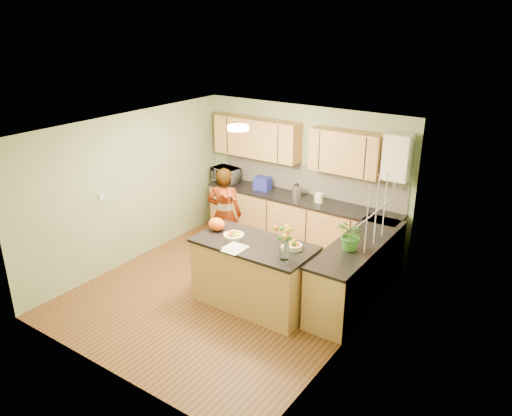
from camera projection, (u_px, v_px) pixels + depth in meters
The scene contains 28 objects.
floor at pixel (229, 291), 7.60m from camera, with size 4.50×4.50×0.00m, color #503117.
ceiling at pixel (225, 129), 6.69m from camera, with size 4.00×4.50×0.02m, color white.
wall_back at pixel (304, 176), 8.87m from camera, with size 4.00×0.02×2.50m, color gray.
wall_front at pixel (100, 279), 5.42m from camera, with size 4.00×0.02×2.50m, color gray.
wall_left at pixel (131, 189), 8.20m from camera, with size 0.02×4.50×2.50m, color gray.
wall_right at pixel (356, 250), 6.09m from camera, with size 0.02×4.50×2.50m, color gray.
back_counter at pixel (299, 223), 8.87m from camera, with size 3.64×0.62×0.94m.
right_counter at pixel (357, 272), 7.18m from camera, with size 0.62×2.24×0.94m.
splashback at pixel (308, 180), 8.82m from camera, with size 3.60×0.02×0.52m, color silver.
upper_cabinets at pixel (292, 143), 8.62m from camera, with size 3.20×0.34×0.70m.
boiler at pixel (398, 157), 7.62m from camera, with size 0.40×0.30×0.86m.
window_right at pixel (377, 212), 6.44m from camera, with size 0.01×1.30×1.05m.
light_switch at pixel (101, 197), 7.71m from camera, with size 0.02×0.09×0.09m, color white.
ceiling_lamp at pixel (238, 128), 6.93m from camera, with size 0.30×0.30×0.07m.
peninsula_island at pixel (254, 274), 7.09m from camera, with size 1.70×0.87×0.97m.
fruit_dish at pixel (234, 234), 7.09m from camera, with size 0.29×0.29×0.10m.
orange_bowl at pixel (294, 245), 6.72m from camera, with size 0.23×0.23×0.13m.
flower_vase at pixel (285, 234), 6.33m from camera, with size 0.29×0.29×0.53m.
orange_bag at pixel (217, 224), 7.29m from camera, with size 0.25×0.21×0.19m, color #F45714.
papers at pixel (235, 249), 6.74m from camera, with size 0.25×0.33×0.01m, color silver.
violinist at pixel (225, 214), 8.35m from camera, with size 0.59×0.39×1.62m, color tan.
violin at pixel (225, 193), 7.90m from camera, with size 0.63×0.25×0.13m, color #571905, non-canonical shape.
microwave at pixel (226, 175), 9.48m from camera, with size 0.51×0.35×0.28m, color white.
blue_box at pixel (263, 183), 9.08m from camera, with size 0.29×0.21×0.23m, color navy.
kettle at pixel (297, 191), 8.66m from camera, with size 0.17×0.17×0.31m.
jar_cream at pixel (317, 197), 8.50m from camera, with size 0.10×0.10×0.16m, color beige.
jar_white at pixel (320, 198), 8.45m from camera, with size 0.11×0.11×0.17m, color white.
potted_plant at pixel (352, 235), 6.70m from camera, with size 0.40×0.34×0.44m, color #3B7D29.
Camera 1 is at (4.10, -5.21, 3.94)m, focal length 35.00 mm.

